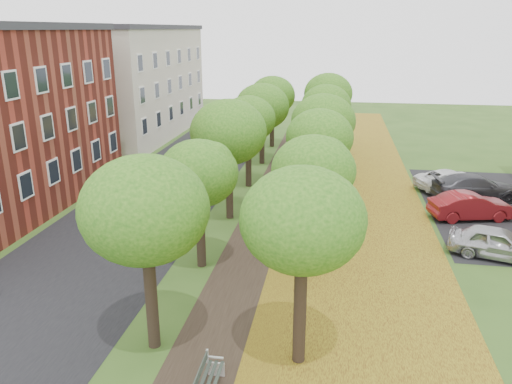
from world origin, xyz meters
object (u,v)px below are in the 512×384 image
at_px(bench, 207,381).
at_px(car_white, 451,180).
at_px(car_red, 471,206).
at_px(car_grey, 475,187).
at_px(car_silver, 498,243).

height_order(bench, car_white, car_white).
bearing_deg(car_red, car_grey, -30.43).
distance_m(bench, car_grey, 22.89).
bearing_deg(bench, car_white, -27.39).
height_order(car_red, car_white, car_red).
bearing_deg(bench, car_red, -34.61).
height_order(car_silver, car_red, car_red).
bearing_deg(car_grey, bench, 137.72).
bearing_deg(bench, car_silver, -45.08).
bearing_deg(car_silver, car_grey, 10.15).
bearing_deg(car_white, car_red, 155.50).
distance_m(bench, car_white, 23.92).
height_order(car_silver, car_white, car_silver).
xyz_separation_m(bench, car_grey, (11.91, 19.55, 0.32)).
xyz_separation_m(car_silver, car_grey, (1.05, 8.56, 0.05)).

